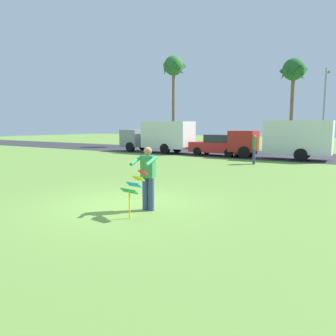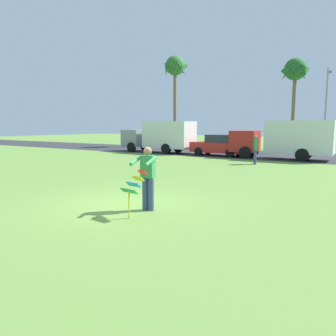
% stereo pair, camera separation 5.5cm
% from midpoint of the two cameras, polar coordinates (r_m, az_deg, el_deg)
% --- Properties ---
extents(ground_plane, '(120.00, 120.00, 0.00)m').
position_cam_midpoint_polar(ground_plane, '(9.56, -7.50, -6.40)').
color(ground_plane, olive).
extents(road_strip, '(120.00, 8.00, 0.01)m').
position_cam_midpoint_polar(road_strip, '(25.94, 19.24, 2.08)').
color(road_strip, '#2D2D33').
rests_on(road_strip, ground).
extents(person_kite_flyer, '(0.61, 0.71, 1.73)m').
position_cam_midpoint_polar(person_kite_flyer, '(8.64, -3.46, -1.41)').
color(person_kite_flyer, '#384772').
rests_on(person_kite_flyer, ground).
extents(kite_held, '(0.52, 0.66, 1.16)m').
position_cam_midpoint_polar(kite_held, '(8.06, -5.92, -3.26)').
color(kite_held, red).
rests_on(kite_held, ground).
extents(parked_truck_grey_van, '(6.76, 2.27, 2.62)m').
position_cam_midpoint_polar(parked_truck_grey_van, '(27.42, -1.19, 5.72)').
color(parked_truck_grey_van, gray).
rests_on(parked_truck_grey_van, ground).
extents(parked_car_red, '(4.25, 1.93, 1.60)m').
position_cam_midpoint_polar(parked_car_red, '(24.86, 9.12, 3.96)').
color(parked_car_red, red).
rests_on(parked_car_red, ground).
extents(parked_truck_red_cab, '(6.76, 2.28, 2.62)m').
position_cam_midpoint_polar(parked_truck_red_cab, '(23.29, 20.34, 4.92)').
color(parked_truck_red_cab, '#B2231E').
rests_on(parked_truck_red_cab, ground).
extents(palm_tree_left_near, '(2.58, 2.71, 9.80)m').
position_cam_midpoint_polar(palm_tree_left_near, '(36.51, 1.31, 16.99)').
color(palm_tree_left_near, brown).
rests_on(palm_tree_left_near, ground).
extents(palm_tree_right_near, '(2.58, 2.71, 8.69)m').
position_cam_midpoint_polar(palm_tree_right_near, '(34.31, 21.70, 15.37)').
color(palm_tree_right_near, brown).
rests_on(palm_tree_right_near, ground).
extents(streetlight_pole, '(0.24, 1.65, 7.00)m').
position_cam_midpoint_polar(streetlight_pole, '(30.48, 26.33, 10.00)').
color(streetlight_pole, '#9E9EA3').
rests_on(streetlight_pole, ground).
extents(person_walker_near, '(0.33, 0.54, 1.73)m').
position_cam_midpoint_polar(person_walker_near, '(19.77, 15.34, 3.34)').
color(person_walker_near, '#384772').
rests_on(person_walker_near, ground).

